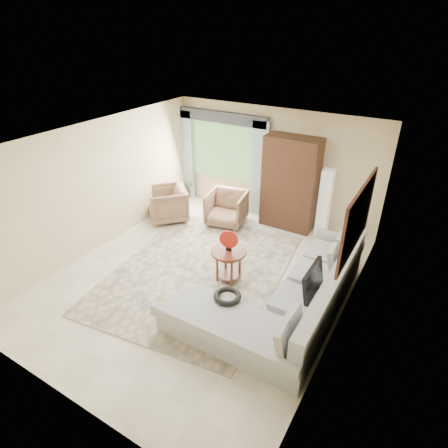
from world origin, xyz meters
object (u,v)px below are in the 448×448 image
Objects in this scene: floor_lamp at (325,203)px; armoire at (290,183)px; coffee_table at (229,265)px; armchair_right at (227,208)px; sectional_sofa at (290,304)px; armchair_left at (168,204)px; tv_screen at (313,281)px; potted_plant at (186,187)px.

armoire is at bearing -175.71° from floor_lamp.
coffee_table is 2.20m from armchair_right.
sectional_sofa is 1.65× the size of armoire.
armoire is 0.86m from floor_lamp.
armchair_left is 1.02× the size of armchair_right.
tv_screen reaches higher than coffee_table.
tv_screen is 1.15× the size of coffee_table.
armchair_right is at bearing 65.71° from armchair_left.
sectional_sofa is at bearing -81.67° from floor_lamp.
armchair_right is 1.56m from armoire.
coffee_table is at bearing -92.41° from armoire.
armchair_left is (-4.07, 1.52, -0.32)m from tv_screen.
armoire reaches higher than tv_screen.
potted_plant is at bearing 144.61° from sectional_sofa.
floor_lamp is at bearing 70.72° from coffee_table.
armchair_right reaches higher than potted_plant.
potted_plant is (-4.47, 2.80, -0.45)m from tv_screen.
tv_screen is 4.36m from armchair_left.
armchair_left is (-3.80, 1.71, 0.12)m from sectional_sofa.
coffee_table is 0.73× the size of armchair_left.
armoire is at bearing 87.59° from coffee_table.
floor_lamp is (3.37, 1.25, 0.35)m from armchair_left.
tv_screen is 0.85× the size of armchair_right.
armchair_left is at bearing 159.47° from tv_screen.
armchair_right reaches higher than coffee_table.
armchair_right is at bearing -152.40° from armoire.
tv_screen is 5.30m from potted_plant.
armoire is 1.40× the size of floor_lamp.
potted_plant is 3.08m from armoire.
sectional_sofa is 5.37× the size of coffee_table.
sectional_sofa is at bearing -35.39° from potted_plant.
armchair_left is at bearing -159.71° from floor_lamp.
coffee_table is 1.19× the size of potted_plant.
floor_lamp is (0.80, 0.06, -0.30)m from armoire.
coffee_table is at bearing -69.94° from armchair_right.
sectional_sofa is 1.39m from coffee_table.
coffee_table is at bearing 173.67° from tv_screen.
sectional_sofa is 3.99× the size of armchair_right.
armchair_left is 0.59× the size of floor_lamp.
armoire reaches higher than armchair_left.
coffee_table is 2.63m from armoire.
potted_plant is 0.26× the size of armoire.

